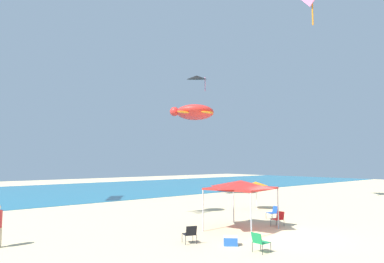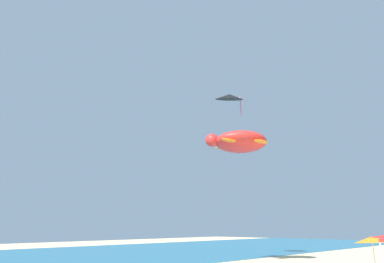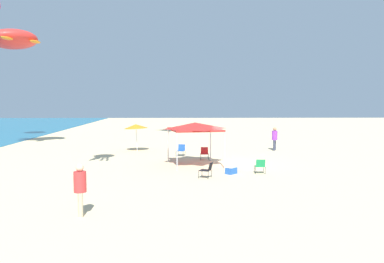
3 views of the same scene
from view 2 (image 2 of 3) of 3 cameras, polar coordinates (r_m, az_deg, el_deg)
ocean_strip at (r=38.24m, az=-21.49°, el=-15.47°), size 120.00×27.21×0.02m
beach_umbrella at (r=25.50m, az=22.75°, el=-13.07°), size 1.85×1.86×2.16m
kite_delta_black at (r=39.30m, az=4.97°, el=4.61°), size 3.62×3.62×2.24m
kite_turtle_red at (r=33.40m, az=6.30°, el=-1.38°), size 5.24×5.24×2.01m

